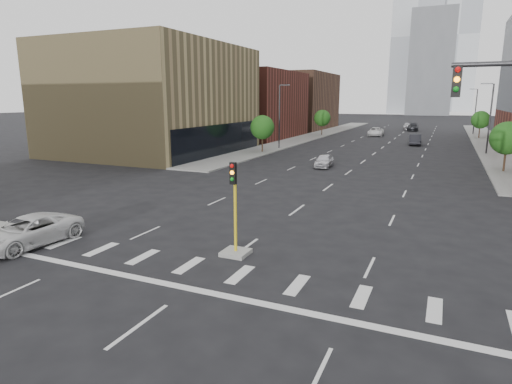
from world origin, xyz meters
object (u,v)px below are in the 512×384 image
Objects in this scene: median_traffic_signal at (235,235)px; car_mid_right at (415,140)px; car_deep_right at (413,127)px; car_distant at (408,126)px; parked_minivan at (28,231)px; car_far_left at (376,132)px; car_near_left at (324,161)px.

median_traffic_signal is 54.84m from car_mid_right.
median_traffic_signal reaches higher than car_mid_right.
car_deep_right reaches higher than car_distant.
car_mid_right is at bearing 80.06° from parked_minivan.
parked_minivan is (-10.00, -2.97, -0.24)m from median_traffic_signal.
car_far_left is at bearing 89.15° from parked_minivan.
car_mid_right is at bearing -88.11° from car_deep_right.
car_near_left is (-3.13, 27.26, -0.28)m from median_traffic_signal.
parked_minivan reaches higher than car_near_left.
car_deep_right reaches higher than car_near_left.
car_far_left is 1.20× the size of car_distant.
car_distant is (0.08, 90.24, -0.15)m from median_traffic_signal.
parked_minivan is (-14.12, -57.65, -0.10)m from car_mid_right.
car_far_left is 21.30m from car_distant.
car_distant is at bearing 91.42° from car_mid_right.
median_traffic_signal reaches higher than car_deep_right.
car_distant is (-1.42, 3.89, -0.01)m from car_deep_right.
car_distant is (3.21, 62.98, 0.14)m from car_near_left.
median_traffic_signal is 27.44m from car_near_left.
car_near_left is 0.84× the size of car_distant.
car_mid_right reaches higher than car_distant.
car_deep_right is at bearing 86.49° from parked_minivan.
car_far_left is (-0.96, 42.09, 0.12)m from car_near_left.
car_far_left is 72.56m from parked_minivan.
car_near_left is at bearing -97.31° from car_deep_right.
median_traffic_signal is at bearing -89.29° from car_far_left.
car_mid_right is 0.86× the size of car_far_left.
car_distant is at bearing 89.95° from median_traffic_signal.
car_distant is at bearing 76.06° from car_far_left.
car_near_left is 31.00m from parked_minivan.
parked_minivan is (-11.50, -89.31, -0.11)m from car_deep_right.
car_far_left is (-4.09, 69.35, -0.16)m from median_traffic_signal.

